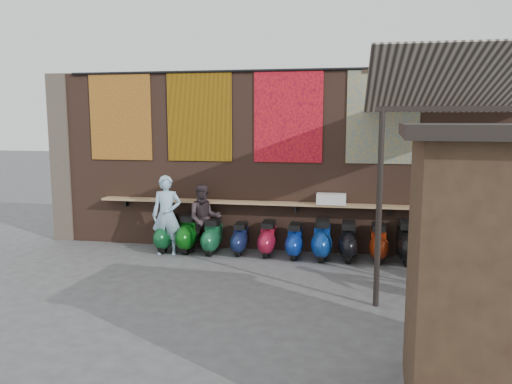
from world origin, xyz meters
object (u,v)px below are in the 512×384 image
scooter_stool_6 (322,240)px  scooter_stool_8 (378,243)px  scooter_stool_3 (240,239)px  scooter_stool_4 (268,239)px  scooter_stool_0 (167,233)px  diner_left (167,215)px  scooter_stool_9 (406,242)px  shopper_tan (453,241)px  shelf_box (331,199)px  scooter_stool_2 (213,236)px  scooter_stool_5 (295,241)px  shopper_navy (488,258)px  scooter_stool_1 (189,233)px  diner_right (204,219)px  scooter_stool_7 (348,241)px  scooter_stool_10 (435,246)px

scooter_stool_6 → scooter_stool_8: scooter_stool_6 is taller
scooter_stool_3 → scooter_stool_4: (0.61, 0.01, 0.03)m
scooter_stool_0 → diner_left: 0.56m
scooter_stool_9 → shopper_tan: size_ratio=0.58×
shelf_box → scooter_stool_2: size_ratio=0.79×
scooter_stool_6 → diner_left: bearing=-176.6°
scooter_stool_9 → scooter_stool_2: bearing=-179.4°
scooter_stool_5 → shopper_navy: size_ratio=0.45×
scooter_stool_2 → diner_left: 1.11m
shelf_box → scooter_stool_0: bearing=-175.7°
scooter_stool_1 → scooter_stool_6: bearing=-1.8°
scooter_stool_1 → scooter_stool_3: (1.17, -0.01, -0.08)m
scooter_stool_3 → diner_left: 1.69m
scooter_stool_9 → shopper_navy: size_ratio=0.53×
scooter_stool_9 → diner_right: 4.32m
scooter_stool_0 → diner_right: (0.88, -0.03, 0.37)m
scooter_stool_4 → shopper_navy: size_ratio=0.46×
scooter_stool_1 → scooter_stool_5: (2.38, -0.09, -0.05)m
scooter_stool_6 → diner_left: 3.40m
diner_right → shopper_navy: 5.80m
diner_left → scooter_stool_2: bearing=3.6°
diner_left → shopper_tan: diner_left is taller
scooter_stool_4 → scooter_stool_9: 2.89m
scooter_stool_8 → diner_left: size_ratio=0.46×
shelf_box → shopper_tan: bearing=-33.6°
scooter_stool_3 → scooter_stool_5: size_ratio=0.94×
scooter_stool_8 → shopper_navy: 2.99m
scooter_stool_1 → scooter_stool_7: (3.50, -0.04, -0.02)m
scooter_stool_10 → scooter_stool_0: bearing=179.7°
scooter_stool_0 → scooter_stool_7: 4.02m
diner_right → shelf_box: bearing=-15.6°
scooter_stool_2 → scooter_stool_7: size_ratio=0.95×
scooter_stool_4 → shopper_tan: size_ratio=0.50×
scooter_stool_2 → scooter_stool_8: size_ratio=0.98×
scooter_stool_3 → shopper_tan: size_ratio=0.46×
scooter_stool_10 → shopper_tan: size_ratio=0.51×
diner_right → scooter_stool_9: bearing=-21.4°
diner_right → shopper_tan: bearing=-35.2°
scooter_stool_4 → shelf_box: bearing=10.9°
scooter_stool_2 → scooter_stool_4: size_ratio=1.02×
shelf_box → scooter_stool_4: shelf_box is taller
scooter_stool_0 → scooter_stool_8: (4.63, 0.00, -0.01)m
scooter_stool_5 → scooter_stool_10: 2.86m
scooter_stool_5 → scooter_stool_2: bearing=179.0°
scooter_stool_0 → scooter_stool_4: scooter_stool_0 is taller
scooter_stool_5 → scooter_stool_8: 1.74m
diner_left → shopper_navy: size_ratio=1.03×
scooter_stool_10 → shopper_tan: bearing=-85.2°
shopper_tan → scooter_stool_8: bearing=84.1°
scooter_stool_5 → shopper_tan: (2.96, -1.14, 0.41)m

